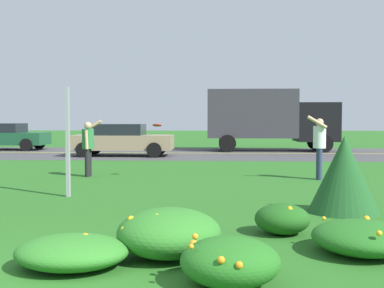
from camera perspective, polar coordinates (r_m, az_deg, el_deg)
The scene contains 16 objects.
ground_plane at distance 13.60m, azimuth -4.93°, elevation -4.02°, with size 120.00×120.00×0.00m, color #26601E.
highway_strip at distance 23.54m, azimuth -1.41°, elevation -1.08°, with size 120.00×8.89×0.01m, color #424244.
highway_center_stripe at distance 23.54m, azimuth -1.41°, elevation -1.07°, with size 120.00×0.16×0.00m, color yellow.
daylily_clump_front_center at distance 6.31m, azimuth 19.59°, elevation -10.44°, with size 1.22×1.23×0.41m.
daylily_clump_mid_center at distance 7.04m, azimuth 10.69°, elevation -8.76°, with size 0.79×0.76×0.43m.
daylily_clump_front_left at distance 4.86m, azimuth 4.55°, elevation -13.78°, with size 0.99×0.92×0.52m.
daylily_clump_front_right at distance 5.83m, azimuth -2.76°, elevation -10.47°, with size 1.25×1.30×0.57m.
daylily_clump_near_camera at distance 5.57m, azimuth -14.09°, elevation -12.34°, with size 1.26×1.03×0.36m.
sign_post_near_path at distance 10.46m, azimuth -14.58°, elevation 0.23°, with size 0.07×0.10×2.33m.
evergreen_shrub_side at distance 8.84m, azimuth 17.64°, elevation -3.45°, with size 1.23×1.23×1.35m, color #1E5123.
person_thrower_green_shirt at distance 14.08m, azimuth -12.26°, elevation 0.02°, with size 0.53×0.49×1.64m.
person_catcher_white_shirt at distance 13.52m, azimuth 14.92°, elevation 0.14°, with size 0.55×0.50×1.76m.
frisbee_red at distance 13.43m, azimuth -4.18°, elevation 2.24°, with size 0.26×0.25×0.09m.
car_dark_green_center_left at distance 27.99m, azimuth -21.41°, elevation 0.86°, with size 4.50×2.00×1.45m.
car_tan_center_right at distance 21.87m, azimuth -8.31°, elevation 0.51°, with size 4.50×2.00×1.45m.
box_truck_black at distance 25.53m, azimuth 9.14°, elevation 3.23°, with size 6.70×2.46×3.20m.
Camera 1 is at (1.95, -3.33, 1.63)m, focal length 44.79 mm.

